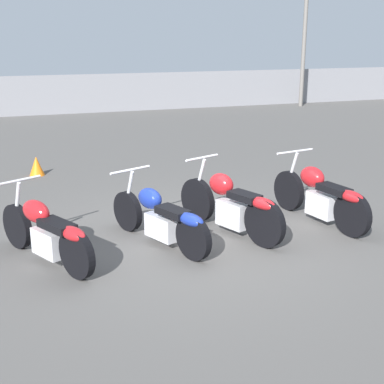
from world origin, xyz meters
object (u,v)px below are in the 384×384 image
Objects in this scene: motorcycle_slot_0 at (47,232)px; traffic_cone_near at (37,166)px; motorcycle_slot_1 at (161,218)px; motorcycle_slot_3 at (321,196)px; motorcycle_slot_2 at (231,205)px.

motorcycle_slot_0 is 4.57m from traffic_cone_near.
motorcycle_slot_0 is 1.52m from motorcycle_slot_1.
motorcycle_slot_0 is 4.08m from motorcycle_slot_3.
motorcycle_slot_1 is 0.94× the size of motorcycle_slot_3.
motorcycle_slot_1 is (1.52, 0.11, -0.02)m from motorcycle_slot_0.
motorcycle_slot_1 is at bearing -23.46° from motorcycle_slot_0.
motorcycle_slot_3 reaches higher than motorcycle_slot_0.
motorcycle_slot_3 is at bearing -21.30° from motorcycle_slot_1.
motorcycle_slot_3 is (2.55, 0.08, 0.04)m from motorcycle_slot_1.
traffic_cone_near is (0.13, 4.56, -0.21)m from motorcycle_slot_0.
motorcycle_slot_0 is 0.89× the size of motorcycle_slot_3.
motorcycle_slot_2 reaches higher than motorcycle_slot_0.
motorcycle_slot_0 is 2.60m from motorcycle_slot_2.
motorcycle_slot_3 reaches higher than traffic_cone_near.
motorcycle_slot_3 reaches higher than motorcycle_slot_1.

